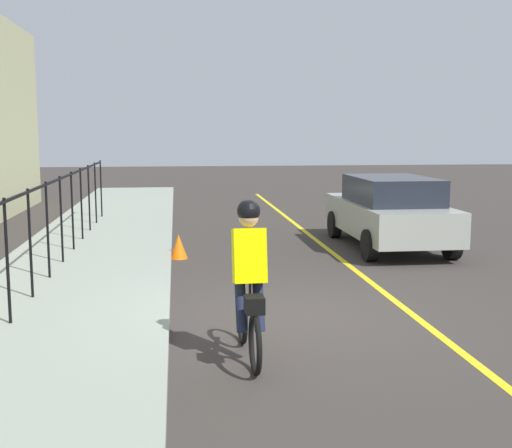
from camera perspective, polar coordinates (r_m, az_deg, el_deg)
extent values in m
plane|color=#36302D|center=(9.25, 3.84, -8.07)|extent=(80.00, 80.00, 0.00)
cube|color=yellow|center=(9.66, 13.28, -7.54)|extent=(36.00, 0.12, 0.01)
cube|color=gray|center=(9.23, -17.59, -7.98)|extent=(40.00, 3.20, 0.15)
cylinder|color=black|center=(8.81, -20.77, -3.03)|extent=(0.04, 0.04, 1.60)
cylinder|color=black|center=(10.08, -19.00, -1.60)|extent=(0.04, 0.04, 1.60)
cylinder|color=black|center=(11.36, -17.63, -0.49)|extent=(0.04, 0.04, 1.60)
cylinder|color=black|center=(12.65, -16.54, 0.39)|extent=(0.04, 0.04, 1.60)
cylinder|color=black|center=(13.95, -15.65, 1.11)|extent=(0.04, 0.04, 1.60)
cylinder|color=black|center=(15.25, -14.91, 1.71)|extent=(0.04, 0.04, 1.60)
cylinder|color=black|center=(16.55, -14.28, 2.21)|extent=(0.04, 0.04, 1.60)
cylinder|color=black|center=(17.86, -13.75, 2.64)|extent=(0.04, 0.04, 1.60)
cylinder|color=black|center=(19.17, -13.29, 3.01)|extent=(0.04, 0.04, 1.60)
cube|color=black|center=(9.99, -19.20, 2.64)|extent=(18.52, 0.04, 0.04)
torus|color=black|center=(8.05, -1.21, -8.06)|extent=(0.66, 0.08, 0.66)
torus|color=black|center=(7.06, -0.08, -10.40)|extent=(0.66, 0.08, 0.66)
cube|color=black|center=(7.48, -0.69, -7.32)|extent=(0.93, 0.07, 0.24)
cylinder|color=black|center=(7.30, -0.52, -6.50)|extent=(0.03, 0.03, 0.35)
cube|color=#EFE201|center=(7.25, -0.59, -2.76)|extent=(0.35, 0.37, 0.63)
sphere|color=tan|center=(7.23, -0.65, 0.58)|extent=(0.22, 0.22, 0.22)
sphere|color=black|center=(7.22, -0.65, 1.13)|extent=(0.26, 0.26, 0.26)
cylinder|color=#191E38|center=(7.33, -1.34, -6.85)|extent=(0.34, 0.13, 0.65)
cylinder|color=#191E38|center=(7.36, 0.22, -6.79)|extent=(0.34, 0.13, 0.65)
cube|color=black|center=(6.99, -0.14, -7.00)|extent=(0.25, 0.21, 0.18)
cube|color=#989D93|center=(14.83, 11.39, 0.56)|extent=(4.41, 1.82, 0.70)
cube|color=#1E232D|center=(14.58, 11.70, 2.91)|extent=(2.47, 1.60, 0.56)
cylinder|color=black|center=(16.08, 6.83, -0.02)|extent=(0.64, 0.22, 0.64)
cylinder|color=black|center=(16.55, 12.56, 0.07)|extent=(0.64, 0.22, 0.64)
cylinder|color=black|center=(13.22, 9.85, -1.84)|extent=(0.64, 0.22, 0.64)
cylinder|color=black|center=(13.80, 16.63, -1.64)|extent=(0.64, 0.22, 0.64)
cone|color=orange|center=(13.41, -6.73, -1.95)|extent=(0.36, 0.36, 0.49)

